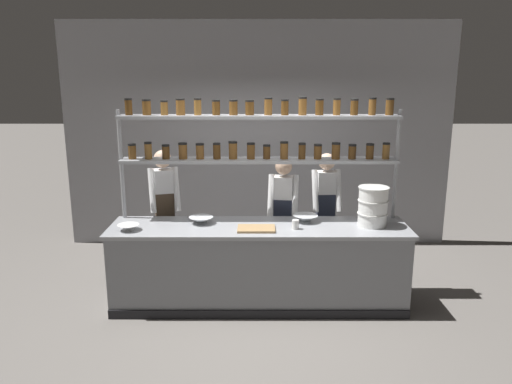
{
  "coord_description": "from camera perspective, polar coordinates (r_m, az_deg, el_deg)",
  "views": [
    {
      "loc": [
        -0.03,
        -5.21,
        2.56
      ],
      "look_at": [
        -0.01,
        0.2,
        1.25
      ],
      "focal_mm": 35.0,
      "sensor_mm": 36.0,
      "label": 1
    }
  ],
  "objects": [
    {
      "name": "ground_plane",
      "position": [
        5.8,
        0.07,
        -12.6
      ],
      "size": [
        40.0,
        40.0,
        0.0
      ],
      "primitive_type": "plane",
      "color": "slate"
    },
    {
      "name": "back_wall",
      "position": [
        7.39,
        -0.02,
        6.4
      ],
      "size": [
        5.67,
        0.12,
        3.27
      ],
      "primitive_type": "cube",
      "color": "#939399",
      "rests_on": "ground_plane"
    },
    {
      "name": "prep_counter",
      "position": [
        5.62,
        0.08,
        -8.39
      ],
      "size": [
        3.27,
        0.76,
        0.92
      ],
      "color": "gray",
      "rests_on": "ground_plane"
    },
    {
      "name": "spice_shelf_unit",
      "position": [
        5.59,
        0.03,
        5.96
      ],
      "size": [
        3.15,
        0.28,
        2.29
      ],
      "color": "#999BA0",
      "rests_on": "ground_plane"
    },
    {
      "name": "chef_left",
      "position": [
        6.15,
        -10.66,
        -1.79
      ],
      "size": [
        0.41,
        0.34,
        1.66
      ],
      "rotation": [
        0.0,
        0.0,
        0.29
      ],
      "color": "black",
      "rests_on": "ground_plane"
    },
    {
      "name": "chef_center",
      "position": [
        6.02,
        2.84,
        -2.49
      ],
      "size": [
        0.39,
        0.3,
        1.58
      ],
      "rotation": [
        0.0,
        0.0,
        -0.13
      ],
      "color": "black",
      "rests_on": "ground_plane"
    },
    {
      "name": "chef_right",
      "position": [
        6.24,
        7.66,
        -1.83
      ],
      "size": [
        0.37,
        0.29,
        1.6
      ],
      "rotation": [
        0.0,
        0.0,
        0.07
      ],
      "color": "black",
      "rests_on": "ground_plane"
    },
    {
      "name": "container_stack",
      "position": [
        5.57,
        12.94,
        -1.58
      ],
      "size": [
        0.33,
        0.33,
        0.43
      ],
      "color": "white",
      "rests_on": "prep_counter"
    },
    {
      "name": "cutting_board",
      "position": [
        5.33,
        -0.23,
        -4.21
      ],
      "size": [
        0.4,
        0.26,
        0.02
      ],
      "color": "#A88456",
      "rests_on": "prep_counter"
    },
    {
      "name": "prep_bowl_near_left",
      "position": [
        5.63,
        5.41,
        -3.02
      ],
      "size": [
        0.28,
        0.28,
        0.08
      ],
      "color": "silver",
      "rests_on": "prep_counter"
    },
    {
      "name": "prep_bowl_center_front",
      "position": [
        5.48,
        -14.64,
        -3.97
      ],
      "size": [
        0.23,
        0.23,
        0.06
      ],
      "color": "white",
      "rests_on": "prep_counter"
    },
    {
      "name": "prep_bowl_center_back",
      "position": [
        5.58,
        -6.55,
        -3.22
      ],
      "size": [
        0.27,
        0.27,
        0.07
      ],
      "color": "silver",
      "rests_on": "prep_counter"
    },
    {
      "name": "serving_cup_front",
      "position": [
        5.36,
        4.27,
        -3.71
      ],
      "size": [
        0.07,
        0.07,
        0.1
      ],
      "color": "silver",
      "rests_on": "prep_counter"
    }
  ]
}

